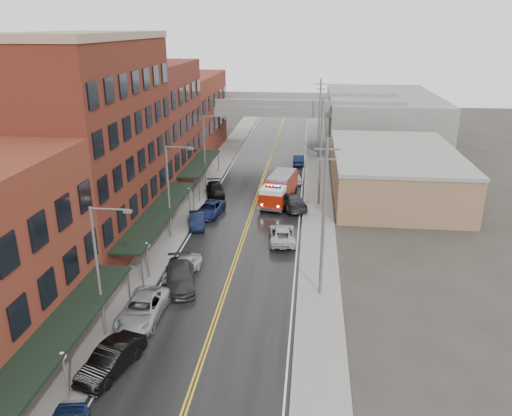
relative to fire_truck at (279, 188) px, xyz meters
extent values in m
cube|color=black|center=(-2.70, -5.47, -1.64)|extent=(11.00, 160.00, 0.02)
cube|color=slate|center=(-10.00, -5.47, -1.57)|extent=(3.00, 160.00, 0.15)
cube|color=slate|center=(4.60, -5.47, -1.57)|extent=(3.00, 160.00, 0.15)
cube|color=gray|center=(-8.35, -5.47, -1.57)|extent=(0.30, 160.00, 0.15)
cube|color=gray|center=(2.95, -5.47, -1.57)|extent=(0.30, 160.00, 0.15)
cube|color=#5C2718|center=(-16.00, -12.47, 7.35)|extent=(9.00, 20.00, 18.00)
cube|color=maroon|center=(-16.00, 5.03, 5.85)|extent=(9.00, 15.00, 15.00)
cube|color=maroon|center=(-16.00, 22.53, 4.35)|extent=(9.00, 20.00, 12.00)
cube|color=#92684E|center=(13.30, 4.53, 0.85)|extent=(14.00, 22.00, 5.00)
cube|color=slate|center=(15.30, 34.53, 2.35)|extent=(18.00, 30.00, 8.00)
cube|color=black|center=(-10.20, -31.47, 1.35)|extent=(2.60, 16.00, 0.18)
cylinder|color=slate|center=(-9.05, -23.87, -0.15)|extent=(0.10, 0.10, 3.00)
cube|color=black|center=(-10.20, -12.47, 1.35)|extent=(2.60, 18.00, 0.18)
cylinder|color=slate|center=(-9.05, -21.07, -0.15)|extent=(0.10, 0.10, 3.00)
cylinder|color=slate|center=(-9.05, -3.87, -0.15)|extent=(0.10, 0.10, 3.00)
cube|color=black|center=(-10.20, 5.03, 1.35)|extent=(2.60, 13.00, 0.18)
cylinder|color=slate|center=(-9.05, -1.07, -0.15)|extent=(0.10, 0.10, 3.00)
cylinder|color=slate|center=(-9.05, 11.13, -0.15)|extent=(0.10, 0.10, 3.00)
cylinder|color=#59595B|center=(-9.10, -33.47, -0.25)|extent=(0.14, 0.14, 2.80)
sphere|color=silver|center=(-9.10, -33.47, 1.25)|extent=(0.44, 0.44, 0.44)
cylinder|color=#59595B|center=(-9.10, -19.47, -0.25)|extent=(0.14, 0.14, 2.80)
sphere|color=silver|center=(-9.10, -19.47, 1.25)|extent=(0.44, 0.44, 0.44)
cylinder|color=#59595B|center=(-9.10, -5.47, -0.25)|extent=(0.14, 0.14, 2.80)
sphere|color=silver|center=(-9.10, -5.47, 1.25)|extent=(0.44, 0.44, 0.44)
cylinder|color=#59595B|center=(-9.50, -27.47, 2.85)|extent=(0.18, 0.18, 9.00)
cylinder|color=#59595B|center=(-8.30, -27.47, 7.25)|extent=(2.40, 0.12, 0.12)
cube|color=#59595B|center=(-7.20, -27.47, 7.15)|extent=(0.50, 0.22, 0.18)
cylinder|color=#59595B|center=(-9.50, -11.47, 2.85)|extent=(0.18, 0.18, 9.00)
cylinder|color=#59595B|center=(-8.30, -11.47, 7.25)|extent=(2.40, 0.12, 0.12)
cube|color=#59595B|center=(-7.20, -11.47, 7.15)|extent=(0.50, 0.22, 0.18)
cylinder|color=#59595B|center=(-9.50, 4.53, 2.85)|extent=(0.18, 0.18, 9.00)
cylinder|color=#59595B|center=(-8.30, 4.53, 7.25)|extent=(2.40, 0.12, 0.12)
cube|color=#59595B|center=(-7.20, 4.53, 7.15)|extent=(0.50, 0.22, 0.18)
cylinder|color=#59595B|center=(4.50, -20.47, 4.35)|extent=(0.24, 0.24, 12.00)
cube|color=#59595B|center=(4.50, -20.47, 9.55)|extent=(1.80, 0.12, 0.12)
cube|color=#59595B|center=(4.50, -20.47, 8.85)|extent=(1.40, 0.12, 0.12)
cylinder|color=#59595B|center=(4.50, -0.47, 4.35)|extent=(0.24, 0.24, 12.00)
cube|color=#59595B|center=(4.50, -0.47, 9.55)|extent=(1.80, 0.12, 0.12)
cube|color=#59595B|center=(4.50, -0.47, 8.85)|extent=(1.40, 0.12, 0.12)
cylinder|color=#59595B|center=(4.50, 19.53, 4.35)|extent=(0.24, 0.24, 12.00)
cube|color=#59595B|center=(4.50, 19.53, 9.55)|extent=(1.80, 0.12, 0.12)
cube|color=#59595B|center=(4.50, 19.53, 8.85)|extent=(1.40, 0.12, 0.12)
cube|color=slate|center=(-2.70, 26.53, 5.10)|extent=(40.00, 10.00, 1.50)
cube|color=slate|center=(-13.70, 26.53, 1.35)|extent=(1.60, 8.00, 6.00)
cube|color=slate|center=(8.30, 26.53, 1.35)|extent=(1.60, 8.00, 6.00)
cube|color=#961806|center=(0.23, 1.30, -0.02)|extent=(3.57, 6.13, 2.20)
cube|color=#961806|center=(-0.47, -2.73, -0.34)|extent=(3.05, 3.14, 1.57)
cube|color=silver|center=(-0.47, -2.73, 0.71)|extent=(2.88, 2.91, 0.52)
cube|color=black|center=(-0.44, -2.53, -0.02)|extent=(2.89, 2.11, 0.84)
cube|color=slate|center=(0.23, 1.30, 1.24)|extent=(3.24, 5.67, 0.31)
cube|color=black|center=(-0.47, -2.73, 1.06)|extent=(1.70, 0.58, 0.15)
sphere|color=#FF0C0C|center=(-1.04, -2.64, 1.14)|extent=(0.21, 0.21, 0.21)
sphere|color=#1933FF|center=(0.09, -2.83, 1.14)|extent=(0.21, 0.21, 0.21)
cylinder|color=black|center=(-1.63, -2.64, -1.12)|extent=(1.10, 0.54, 1.05)
cylinder|color=black|center=(0.64, -3.03, -1.12)|extent=(1.10, 0.54, 1.05)
cylinder|color=black|center=(-1.00, 0.98, -1.12)|extent=(1.10, 0.54, 1.05)
cylinder|color=black|center=(1.27, 0.58, -1.12)|extent=(1.10, 0.54, 1.05)
cylinder|color=black|center=(-0.55, 3.56, -1.12)|extent=(1.10, 0.54, 1.05)
cylinder|color=black|center=(1.72, 3.17, -1.12)|extent=(1.10, 0.54, 1.05)
imported|color=black|center=(-7.70, -30.82, -0.83)|extent=(2.94, 5.22, 1.63)
imported|color=#929599|center=(-7.69, -25.27, -0.86)|extent=(2.66, 5.70, 1.58)
imported|color=#272629|center=(-6.30, -20.36, -0.83)|extent=(3.64, 6.01, 1.63)
imported|color=#BDBDBD|center=(-6.55, -18.67, -0.91)|extent=(2.79, 4.62, 1.47)
imported|color=black|center=(-7.70, -8.27, -0.95)|extent=(2.44, 4.45, 1.39)
imported|color=#131D48|center=(-7.03, -4.96, -0.96)|extent=(2.85, 5.19, 1.38)
imported|color=black|center=(-7.70, 1.51, -0.92)|extent=(3.22, 5.39, 1.46)
imported|color=#B1B3B9|center=(1.03, -11.00, -0.92)|extent=(2.90, 5.42, 1.45)
imported|color=#29292C|center=(1.55, -1.83, -0.81)|extent=(4.12, 6.21, 1.67)
imported|color=silver|center=(1.41, 7.76, -0.98)|extent=(2.60, 4.22, 1.34)
imported|color=black|center=(1.70, 16.68, -0.90)|extent=(1.75, 4.59, 1.49)
camera|label=1|loc=(3.37, -53.94, 17.47)|focal=35.00mm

